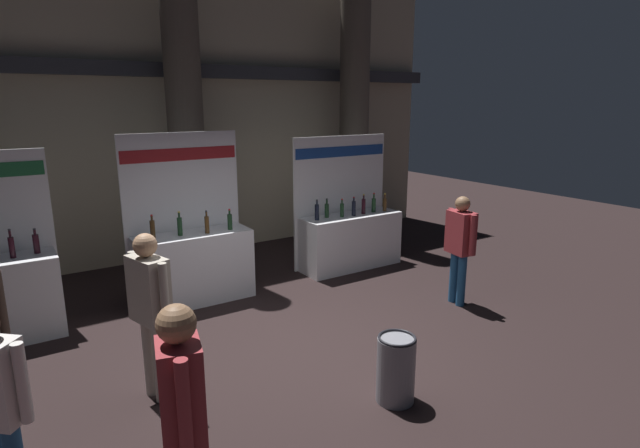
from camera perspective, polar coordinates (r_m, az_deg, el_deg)
name	(u,v)px	position (r m, az deg, el deg)	size (l,w,h in m)	color
ground_plane	(308,351)	(6.24, -1.40, -14.08)	(24.00, 24.00, 0.00)	black
hall_colonnade	(171,91)	(9.65, -16.39, 14.17)	(11.77, 1.33, 6.22)	tan
exhibitor_booth_1	(193,260)	(7.71, -14.06, -3.94)	(1.74, 0.66, 2.47)	white
exhibitor_booth_2	(349,235)	(9.03, 3.33, -1.24)	(1.93, 0.66, 2.31)	white
trash_bin	(396,369)	(5.24, 8.51, -15.77)	(0.38, 0.38, 0.69)	slate
visitor_2	(183,415)	(3.38, -15.15, -20.02)	(0.32, 0.48, 1.77)	#47382D
visitor_4	(150,302)	(5.20, -18.56, -8.26)	(0.33, 0.60, 1.70)	#ADA393
visitor_5	(460,241)	(7.54, 15.46, -1.82)	(0.31, 0.56, 1.60)	navy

